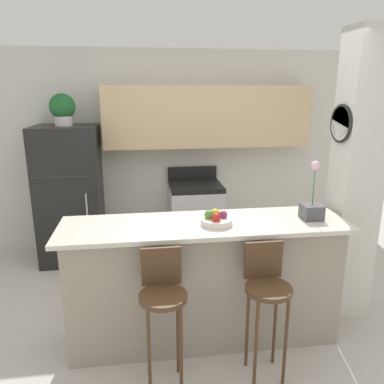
# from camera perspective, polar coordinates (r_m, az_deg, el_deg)

# --- Properties ---
(ground_plane) EXTENTS (14.00, 14.00, 0.00)m
(ground_plane) POSITION_cam_1_polar(r_m,az_deg,el_deg) (3.46, 1.81, -21.09)
(ground_plane) COLOR beige
(wall_back) EXTENTS (5.60, 0.38, 2.55)m
(wall_back) POSITION_cam_1_polar(r_m,az_deg,el_deg) (4.88, -0.37, 8.42)
(wall_back) COLOR silver
(wall_back) RESTS_ON ground_plane
(pillar_right) EXTENTS (0.38, 0.32, 2.55)m
(pillar_right) POSITION_cam_1_polar(r_m,az_deg,el_deg) (3.58, 23.63, 1.56)
(pillar_right) COLOR silver
(pillar_right) RESTS_ON ground_plane
(counter_bar) EXTENTS (2.28, 0.63, 1.04)m
(counter_bar) POSITION_cam_1_polar(r_m,az_deg,el_deg) (3.18, 1.89, -13.45)
(counter_bar) COLOR gray
(counter_bar) RESTS_ON ground_plane
(refrigerator) EXTENTS (0.73, 0.67, 1.65)m
(refrigerator) POSITION_cam_1_polar(r_m,az_deg,el_deg) (4.75, -18.07, -0.43)
(refrigerator) COLOR black
(refrigerator) RESTS_ON ground_plane
(stove_range) EXTENTS (0.65, 0.63, 1.07)m
(stove_range) POSITION_cam_1_polar(r_m,az_deg,el_deg) (4.85, 0.51, -3.87)
(stove_range) COLOR silver
(stove_range) RESTS_ON ground_plane
(bar_stool_left) EXTENTS (0.33, 0.33, 1.00)m
(bar_stool_left) POSITION_cam_1_polar(r_m,az_deg,el_deg) (2.67, -4.46, -15.95)
(bar_stool_left) COLOR #4C331E
(bar_stool_left) RESTS_ON ground_plane
(bar_stool_right) EXTENTS (0.33, 0.33, 1.00)m
(bar_stool_right) POSITION_cam_1_polar(r_m,az_deg,el_deg) (2.80, 11.29, -14.62)
(bar_stool_right) COLOR #4C331E
(bar_stool_right) RESTS_ON ground_plane
(potted_plant_on_fridge) EXTENTS (0.29, 0.29, 0.36)m
(potted_plant_on_fridge) POSITION_cam_1_polar(r_m,az_deg,el_deg) (4.59, -19.14, 11.94)
(potted_plant_on_fridge) COLOR silver
(potted_plant_on_fridge) RESTS_ON refrigerator
(orchid_vase) EXTENTS (0.16, 0.16, 0.48)m
(orchid_vase) POSITION_cam_1_polar(r_m,az_deg,el_deg) (3.17, 17.81, -2.19)
(orchid_vase) COLOR #4C4C51
(orchid_vase) RESTS_ON counter_bar
(fruit_bowl) EXTENTS (0.25, 0.25, 0.11)m
(fruit_bowl) POSITION_cam_1_polar(r_m,az_deg,el_deg) (2.92, 3.68, -4.17)
(fruit_bowl) COLOR silver
(fruit_bowl) RESTS_ON counter_bar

